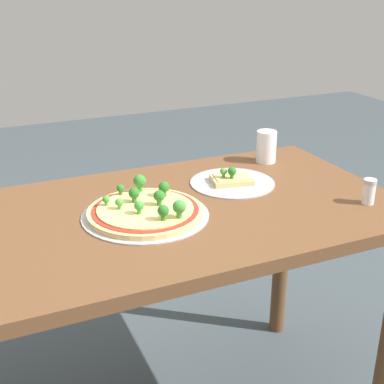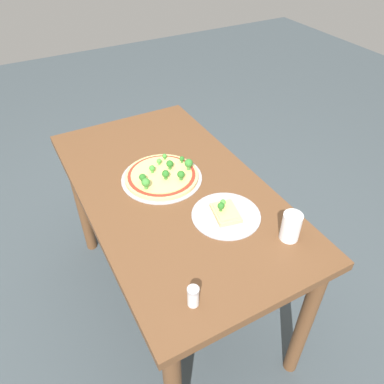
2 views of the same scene
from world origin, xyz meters
The scene contains 5 objects.
dining_table centered at (0.00, 0.00, 0.66)m, with size 1.28×0.71×0.77m.
pizza_tray_whole centered at (0.07, 0.01, 0.79)m, with size 0.34×0.34×0.07m.
pizza_tray_slice centered at (-0.25, -0.10, 0.78)m, with size 0.26×0.26×0.06m.
drinking_cup centered at (-0.45, -0.24, 0.83)m, with size 0.07×0.07×0.11m, color white.
condiment_shaker centered at (-0.52, 0.19, 0.81)m, with size 0.04×0.04×0.07m.
Camera 1 is at (0.49, 1.24, 1.37)m, focal length 50.00 mm.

